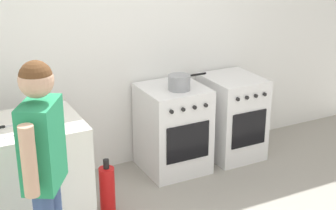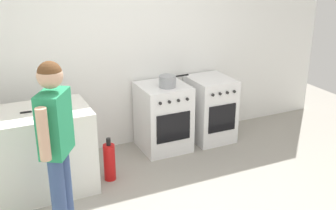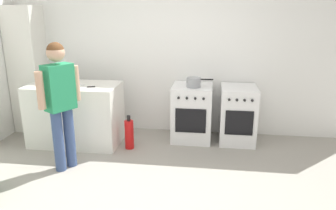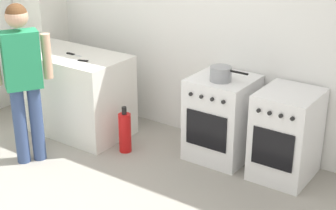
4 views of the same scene
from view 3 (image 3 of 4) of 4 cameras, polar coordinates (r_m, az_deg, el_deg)
ground_plane at (r=3.80m, az=-2.99°, el=-14.71°), size 8.00×8.00×0.00m
back_wall at (r=5.21m, az=0.77°, el=9.29°), size 6.00×0.10×2.60m
counter_unit at (r=5.04m, az=-15.76°, el=-1.54°), size 1.30×0.70×0.90m
oven_left at (r=5.01m, az=4.19°, el=-1.32°), size 0.59×0.62×0.85m
oven_right at (r=5.02m, az=12.05°, el=-1.63°), size 0.52×0.62×0.85m
pot at (r=4.79m, az=4.49°, el=3.96°), size 0.39×0.21×0.14m
knife_bread at (r=4.70m, az=-14.52°, el=3.00°), size 0.34×0.14×0.01m
knife_paring at (r=4.89m, az=-15.59°, el=3.45°), size 0.21×0.03×0.01m
person at (r=4.14m, az=-18.32°, el=1.42°), size 0.35×0.50×1.59m
fire_extinguisher at (r=4.77m, az=-6.77°, el=-5.05°), size 0.13×0.13×0.50m
larder_cabinet at (r=5.75m, az=-23.10°, el=5.65°), size 0.48×0.44×2.00m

